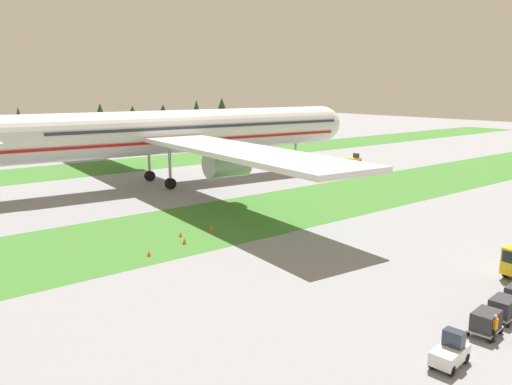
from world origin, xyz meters
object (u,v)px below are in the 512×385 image
object	(u,v)px
airliner	(171,132)
taxiway_marker_2	(184,241)
taxiway_marker_0	(149,253)
taxiway_marker_3	(212,228)
ground_crew_loader	(495,327)
baggage_tug	(450,352)
pushback_tractor	(355,159)
cargo_dolly_second	(503,307)
taxiway_marker_1	(181,234)
cargo_dolly_lead	(486,321)

from	to	relation	value
airliner	taxiway_marker_2	world-z (taller)	airliner
taxiway_marker_0	taxiway_marker_3	xyz separation A→B (m)	(9.29, 3.50, 0.07)
airliner	ground_crew_loader	world-z (taller)	airliner
baggage_tug	taxiway_marker_2	xyz separation A→B (m)	(0.19, 28.69, -0.48)
ground_crew_loader	airliner	bearing A→B (deg)	41.18
baggage_tug	taxiway_marker_3	xyz separation A→B (m)	(5.02, 31.02, -0.48)
airliner	pushback_tractor	distance (m)	40.85
pushback_tractor	taxiway_marker_0	world-z (taller)	pushback_tractor
taxiway_marker_3	cargo_dolly_second	bearing A→B (deg)	-84.58
baggage_tug	taxiway_marker_1	distance (m)	31.11
taxiway_marker_0	cargo_dolly_second	bearing A→B (deg)	-65.48
cargo_dolly_second	taxiway_marker_3	distance (m)	30.26
pushback_tractor	ground_crew_loader	bearing A→B (deg)	141.93
taxiway_marker_1	baggage_tug	bearing A→B (deg)	-92.17
ground_crew_loader	taxiway_marker_3	size ratio (longest dim) A/B	2.61
ground_crew_loader	taxiway_marker_0	bearing A→B (deg)	69.66
taxiway_marker_3	ground_crew_loader	bearing A→B (deg)	-90.79
cargo_dolly_lead	cargo_dolly_second	distance (m)	2.90
taxiway_marker_2	taxiway_marker_3	size ratio (longest dim) A/B	1.00
cargo_dolly_lead	taxiway_marker_3	world-z (taller)	cargo_dolly_lead
taxiway_marker_0	baggage_tug	bearing A→B (deg)	-81.19
cargo_dolly_second	taxiway_marker_0	size ratio (longest dim) A/B	4.42
ground_crew_loader	taxiway_marker_0	size ratio (longest dim) A/B	3.27
baggage_tug	pushback_tractor	bearing A→B (deg)	-52.26
cargo_dolly_second	taxiway_marker_0	bearing A→B (deg)	17.98
baggage_tug	taxiway_marker_0	distance (m)	27.86
taxiway_marker_1	taxiway_marker_0	bearing A→B (deg)	-146.80
taxiway_marker_3	baggage_tug	bearing A→B (deg)	-99.19
taxiway_marker_1	taxiway_marker_3	bearing A→B (deg)	-1.01
taxiway_marker_0	taxiway_marker_3	bearing A→B (deg)	20.63
baggage_tug	cargo_dolly_lead	bearing A→B (deg)	-90.00
baggage_tug	cargo_dolly_second	bearing A→B (deg)	-90.00
baggage_tug	taxiway_marker_1	xyz separation A→B (m)	(1.18, 31.09, -0.56)
ground_crew_loader	taxiway_marker_2	xyz separation A→B (m)	(-4.39, 28.88, -0.61)
ground_crew_loader	taxiway_marker_3	world-z (taller)	ground_crew_loader
taxiway_marker_1	airliner	bearing A→B (deg)	61.62
airliner	cargo_dolly_second	xyz separation A→B (m)	(-7.73, -56.88, -7.34)
pushback_tractor	taxiway_marker_3	distance (m)	55.66
cargo_dolly_second	taxiway_marker_2	xyz separation A→B (m)	(-7.68, 27.79, -0.59)
taxiway_marker_1	cargo_dolly_second	bearing A→B (deg)	-77.49
taxiway_marker_2	taxiway_marker_3	xyz separation A→B (m)	(4.82, 2.32, -0.00)
cargo_dolly_lead	taxiway_marker_2	size ratio (longest dim) A/B	3.52
cargo_dolly_second	pushback_tractor	bearing A→B (deg)	-48.37
baggage_tug	taxiway_marker_3	size ratio (longest dim) A/B	4.10
airliner	taxiway_marker_2	size ratio (longest dim) A/B	126.67
cargo_dolly_lead	pushback_tractor	size ratio (longest dim) A/B	0.87
taxiway_marker_2	taxiway_marker_3	bearing A→B (deg)	25.73
cargo_dolly_second	pushback_tractor	size ratio (longest dim) A/B	0.87
airliner	ground_crew_loader	bearing A→B (deg)	-5.67
ground_crew_loader	baggage_tug	bearing A→B (deg)	139.62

